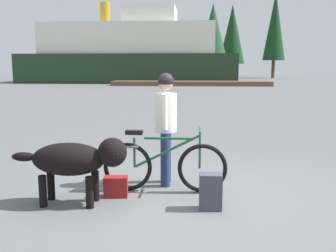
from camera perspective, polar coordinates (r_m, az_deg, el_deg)
ground_plane at (r=5.44m, az=2.02°, el=-10.10°), size 160.00×160.00×0.00m
bicycle at (r=5.44m, az=-0.65°, el=-5.88°), size 1.76×0.44×0.90m
person_cyclist at (r=5.66m, az=-0.33°, el=1.10°), size 0.32×0.53×1.67m
dog at (r=5.05m, az=-13.52°, el=-4.88°), size 1.51×0.50×0.88m
backpack at (r=4.86m, az=6.35°, el=-9.67°), size 0.28×0.21×0.45m
handbag_pannier at (r=5.34m, az=-7.77°, el=-8.93°), size 0.34×0.21×0.28m
dock_pier at (r=35.70m, az=3.43°, el=6.36°), size 14.54×2.70×0.40m
ferry_boat at (r=43.27m, az=-5.48°, el=10.52°), size 22.87×8.96×8.63m
pine_tree_far_left at (r=59.25m, az=-5.28°, el=13.27°), size 3.18×3.18×10.62m
pine_tree_center at (r=58.39m, az=6.71°, el=13.98°), size 4.03×4.03×10.87m
pine_tree_far_right at (r=60.54m, az=15.61°, el=14.11°), size 3.27×3.27×12.64m
pine_tree_mid_back at (r=66.99m, az=9.53°, el=13.29°), size 4.34×4.34×11.93m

